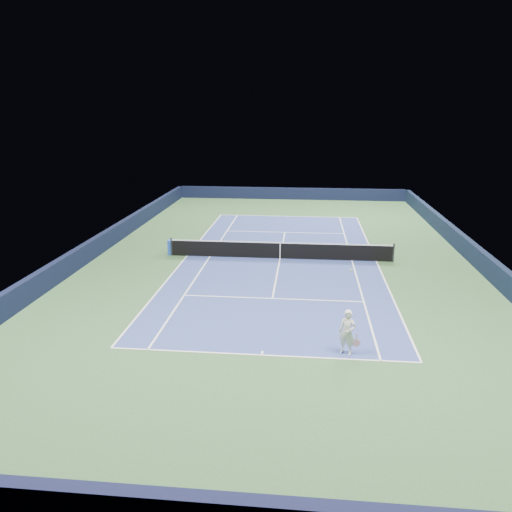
# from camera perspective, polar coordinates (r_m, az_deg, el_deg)

# --- Properties ---
(ground) EXTENTS (40.00, 40.00, 0.00)m
(ground) POSITION_cam_1_polar(r_m,az_deg,el_deg) (28.91, 2.76, -0.29)
(ground) COLOR #2F532D
(ground) RESTS_ON ground
(wall_far) EXTENTS (22.00, 0.35, 1.10)m
(wall_far) POSITION_cam_1_polar(r_m,az_deg,el_deg) (48.13, 4.06, 7.13)
(wall_far) COLOR black
(wall_far) RESTS_ON ground
(wall_right) EXTENTS (0.35, 40.00, 1.10)m
(wall_right) POSITION_cam_1_polar(r_m,az_deg,el_deg) (30.23, 23.72, 0.14)
(wall_right) COLOR #111A33
(wall_right) RESTS_ON ground
(wall_left) EXTENTS (0.35, 40.00, 1.10)m
(wall_left) POSITION_cam_1_polar(r_m,az_deg,el_deg) (31.21, -17.49, 1.27)
(wall_left) COLOR black
(wall_left) RESTS_ON ground
(court_surface) EXTENTS (10.97, 23.77, 0.01)m
(court_surface) POSITION_cam_1_polar(r_m,az_deg,el_deg) (28.91, 2.76, -0.28)
(court_surface) COLOR navy
(court_surface) RESTS_ON ground
(baseline_far) EXTENTS (10.97, 0.08, 0.00)m
(baseline_far) POSITION_cam_1_polar(r_m,az_deg,el_deg) (40.42, 3.68, 4.56)
(baseline_far) COLOR white
(baseline_far) RESTS_ON ground
(baseline_near) EXTENTS (10.97, 0.08, 0.00)m
(baseline_near) POSITION_cam_1_polar(r_m,az_deg,el_deg) (17.87, 0.66, -11.25)
(baseline_near) COLOR white
(baseline_near) RESTS_ON ground
(sideline_doubles_right) EXTENTS (0.08, 23.77, 0.00)m
(sideline_doubles_right) POSITION_cam_1_polar(r_m,az_deg,el_deg) (29.16, 13.59, -0.57)
(sideline_doubles_right) COLOR white
(sideline_doubles_right) RESTS_ON ground
(sideline_doubles_left) EXTENTS (0.08, 23.77, 0.00)m
(sideline_doubles_left) POSITION_cam_1_polar(r_m,az_deg,el_deg) (29.68, -7.87, 0.04)
(sideline_doubles_left) COLOR white
(sideline_doubles_left) RESTS_ON ground
(sideline_singles_right) EXTENTS (0.08, 23.77, 0.00)m
(sideline_singles_right) POSITION_cam_1_polar(r_m,az_deg,el_deg) (29.00, 10.91, -0.50)
(sideline_singles_right) COLOR white
(sideline_singles_right) RESTS_ON ground
(sideline_singles_left) EXTENTS (0.08, 23.77, 0.00)m
(sideline_singles_left) POSITION_cam_1_polar(r_m,az_deg,el_deg) (29.39, -5.28, -0.04)
(sideline_singles_left) COLOR white
(sideline_singles_left) RESTS_ON ground
(service_line_far) EXTENTS (8.23, 0.08, 0.00)m
(service_line_far) POSITION_cam_1_polar(r_m,az_deg,el_deg) (35.08, 3.33, 2.73)
(service_line_far) COLOR white
(service_line_far) RESTS_ON ground
(service_line_near) EXTENTS (8.23, 0.08, 0.00)m
(service_line_near) POSITION_cam_1_polar(r_m,az_deg,el_deg) (22.86, 1.89, -4.87)
(service_line_near) COLOR white
(service_line_near) RESTS_ON ground
(center_service_line) EXTENTS (0.08, 12.80, 0.00)m
(center_service_line) POSITION_cam_1_polar(r_m,az_deg,el_deg) (28.90, 2.76, -0.27)
(center_service_line) COLOR white
(center_service_line) RESTS_ON ground
(center_mark_far) EXTENTS (0.08, 0.30, 0.00)m
(center_mark_far) POSITION_cam_1_polar(r_m,az_deg,el_deg) (40.27, 3.67, 4.52)
(center_mark_far) COLOR white
(center_mark_far) RESTS_ON ground
(center_mark_near) EXTENTS (0.08, 0.30, 0.00)m
(center_mark_near) POSITION_cam_1_polar(r_m,az_deg,el_deg) (18.01, 0.70, -11.03)
(center_mark_near) COLOR white
(center_mark_near) RESTS_ON ground
(tennis_net) EXTENTS (12.90, 0.10, 1.07)m
(tennis_net) POSITION_cam_1_polar(r_m,az_deg,el_deg) (28.77, 2.77, 0.68)
(tennis_net) COLOR black
(tennis_net) RESTS_ON ground
(sponsor_cube) EXTENTS (0.59, 0.49, 0.86)m
(sponsor_cube) POSITION_cam_1_polar(r_m,az_deg,el_deg) (30.05, -9.47, 1.01)
(sponsor_cube) COLOR blue
(sponsor_cube) RESTS_ON ground
(tennis_player) EXTENTS (0.81, 1.33, 2.82)m
(tennis_player) POSITION_cam_1_polar(r_m,az_deg,el_deg) (17.92, 10.40, -8.58)
(tennis_player) COLOR silver
(tennis_player) RESTS_ON ground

